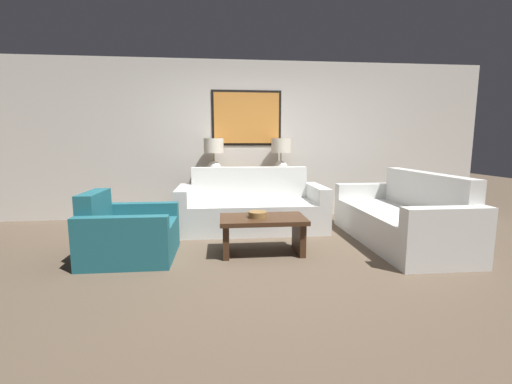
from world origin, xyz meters
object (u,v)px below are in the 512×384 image
at_px(table_lamp_left, 214,154).
at_px(coffee_table, 263,228).
at_px(table_lamp_right, 281,153).
at_px(armchair_near_back_wall, 128,235).
at_px(couch_by_side, 401,219).
at_px(decorative_bowl, 258,214).
at_px(couch_by_back_wall, 251,209).
at_px(console_table, 248,198).

height_order(table_lamp_left, coffee_table, table_lamp_left).
bearing_deg(table_lamp_right, armchair_near_back_wall, -138.49).
bearing_deg(couch_by_side, armchair_near_back_wall, -175.28).
bearing_deg(decorative_bowl, couch_by_side, 8.39).
xyz_separation_m(table_lamp_left, armchair_near_back_wall, (-0.94, -1.81, -0.85)).
distance_m(decorative_bowl, armchair_near_back_wall, 1.48).
height_order(couch_by_side, decorative_bowl, couch_by_side).
bearing_deg(couch_by_side, decorative_bowl, -171.61).
bearing_deg(couch_by_back_wall, console_table, 90.00).
height_order(console_table, coffee_table, console_table).
bearing_deg(couch_by_back_wall, armchair_near_back_wall, -142.27).
xyz_separation_m(couch_by_back_wall, decorative_bowl, (-0.03, -1.16, 0.17)).
relative_size(console_table, couch_by_side, 0.72).
xyz_separation_m(couch_by_back_wall, armchair_near_back_wall, (-1.49, -1.15, -0.04)).
bearing_deg(couch_by_side, table_lamp_left, 147.71).
relative_size(couch_by_side, coffee_table, 2.17).
height_order(decorative_bowl, armchair_near_back_wall, armchair_near_back_wall).
relative_size(table_lamp_left, couch_by_back_wall, 0.29).
height_order(table_lamp_right, armchair_near_back_wall, table_lamp_right).
distance_m(table_lamp_left, couch_by_side, 2.99).
relative_size(table_lamp_left, coffee_table, 0.63).
height_order(couch_by_back_wall, decorative_bowl, couch_by_back_wall).
bearing_deg(coffee_table, armchair_near_back_wall, -179.92).
relative_size(console_table, table_lamp_right, 2.48).
xyz_separation_m(console_table, table_lamp_left, (-0.56, 0.00, 0.74)).
height_order(table_lamp_left, table_lamp_right, same).
bearing_deg(couch_by_back_wall, table_lamp_right, 49.81).
relative_size(console_table, coffee_table, 1.56).
height_order(couch_by_side, armchair_near_back_wall, couch_by_side).
bearing_deg(decorative_bowl, table_lamp_left, 106.20).
xyz_separation_m(couch_by_back_wall, coffee_table, (0.03, -1.15, 0.01)).
height_order(console_table, armchair_near_back_wall, armchair_near_back_wall).
distance_m(couch_by_back_wall, couch_by_side, 2.07).
distance_m(couch_by_back_wall, coffee_table, 1.15).
relative_size(couch_by_back_wall, coffee_table, 2.17).
xyz_separation_m(console_table, table_lamp_right, (0.56, 0.00, 0.74)).
bearing_deg(armchair_near_back_wall, coffee_table, 0.08).
bearing_deg(couch_by_side, couch_by_back_wall, 154.93).
bearing_deg(armchair_near_back_wall, couch_by_side, 4.72).
xyz_separation_m(console_table, decorative_bowl, (-0.03, -1.82, 0.10)).
height_order(table_lamp_right, coffee_table, table_lamp_right).
xyz_separation_m(table_lamp_right, decorative_bowl, (-0.59, -1.82, -0.64)).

